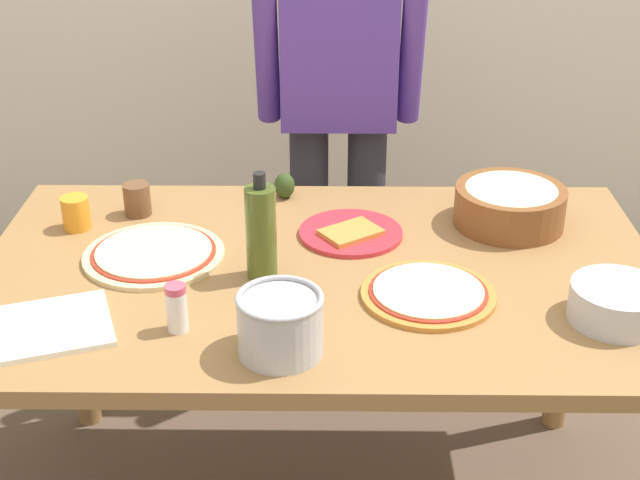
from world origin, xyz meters
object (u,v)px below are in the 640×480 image
cup_small_brown (137,199)px  popcorn_bowl (510,202)px  person_cook (339,94)px  avocado (284,186)px  mixing_bowl_steel (617,303)px  pizza_cooked_on_tray (428,293)px  cup_orange (76,213)px  salt_shaker (177,308)px  olive_oil_bottle (261,232)px  steel_pot (280,324)px  cutting_board_white (36,329)px  dining_table (320,302)px  plate_with_slice (351,233)px  pizza_raw_on_board (154,254)px

cup_small_brown → popcorn_bowl: bearing=-2.9°
person_cook → avocado: person_cook is taller
cup_small_brown → mixing_bowl_steel: bearing=-24.7°
pizza_cooked_on_tray → cup_orange: cup_orange is taller
cup_orange → cup_small_brown: same height
cup_small_brown → salt_shaker: bearing=-71.2°
olive_oil_bottle → cup_orange: bearing=153.4°
steel_pot → cutting_board_white: steel_pot is taller
dining_table → popcorn_bowl: popcorn_bowl is taller
mixing_bowl_steel → cup_orange: size_ratio=2.35×
steel_pot → cutting_board_white: bearing=172.3°
olive_oil_bottle → cup_small_brown: bearing=136.8°
cup_orange → cup_small_brown: bearing=31.0°
popcorn_bowl → mixing_bowl_steel: bearing=-72.5°
dining_table → salt_shaker: (-0.29, -0.26, 0.14)m
plate_with_slice → cup_orange: (-0.69, 0.04, 0.03)m
pizza_raw_on_board → salt_shaker: (0.11, -0.32, 0.04)m
salt_shaker → avocado: salt_shaker is taller
mixing_bowl_steel → cup_orange: 1.31m
steel_pot → mixing_bowl_steel: bearing=10.4°
pizza_raw_on_board → cup_orange: cup_orange is taller
cutting_board_white → dining_table: bearing=25.2°
cup_small_brown → dining_table: bearing=-31.4°
pizza_cooked_on_tray → cutting_board_white: bearing=-169.8°
pizza_cooked_on_tray → popcorn_bowl: (0.24, 0.37, 0.05)m
steel_pot → avocado: size_ratio=2.48×
steel_pot → salt_shaker: bearing=160.1°
plate_with_slice → mixing_bowl_steel: (0.55, -0.39, 0.03)m
person_cook → salt_shaker: bearing=-108.3°
dining_table → cup_orange: cup_orange is taller
popcorn_bowl → avocado: (-0.58, 0.16, -0.03)m
plate_with_slice → pizza_cooked_on_tray: bearing=-61.1°
dining_table → olive_oil_bottle: size_ratio=6.25×
cutting_board_white → avocado: size_ratio=4.29×
avocado → plate_with_slice: bearing=-52.6°
popcorn_bowl → steel_pot: 0.81m
steel_pot → cup_orange: (-0.54, 0.55, -0.02)m
person_cook → plate_with_slice: (0.03, -0.58, -0.17)m
steel_pot → cup_orange: steel_pot is taller
cutting_board_white → person_cook: bearing=58.5°
cutting_board_white → avocado: (0.48, 0.68, 0.03)m
steel_pot → cup_orange: bearing=134.6°
dining_table → pizza_cooked_on_tray: size_ratio=5.37×
dining_table → pizza_raw_on_board: pizza_raw_on_board is taller
popcorn_bowl → avocado: popcorn_bowl is taller
pizza_cooked_on_tray → avocado: (-0.34, 0.53, 0.03)m
person_cook → cup_small_brown: (-0.53, -0.46, -0.14)m
mixing_bowl_steel → cutting_board_white: bearing=-177.2°
steel_pot → cup_orange: size_ratio=2.04×
pizza_cooked_on_tray → mixing_bowl_steel: bearing=-13.1°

